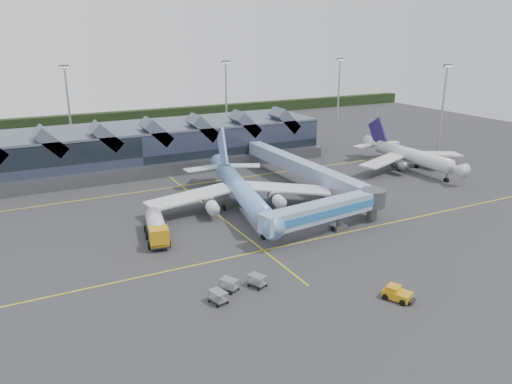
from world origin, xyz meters
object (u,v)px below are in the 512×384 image
jet_bridge (334,209)px  pushback_tug (397,294)px  fuel_truck (156,226)px  regional_jet (409,155)px  main_airliner (240,189)px

jet_bridge → pushback_tug: 22.07m
fuel_truck → jet_bridge: bearing=-10.3°
regional_jet → pushback_tug: (-43.67, -44.23, -2.70)m
regional_jet → jet_bridge: regional_jet is taller
main_airliner → regional_jet: (46.36, 6.66, -0.28)m
main_airliner → fuel_truck: 18.64m
main_airliner → regional_jet: main_airliner is taller
regional_jet → pushback_tug: regional_jet is taller
fuel_truck → pushback_tug: fuel_truck is taller
main_airliner → pushback_tug: bearing=-74.3°
regional_jet → fuel_truck: bearing=-167.4°
main_airliner → regional_jet: size_ratio=1.25×
main_airliner → fuel_truck: main_airliner is taller
main_airliner → fuel_truck: bearing=-147.6°
main_airliner → regional_jet: 46.83m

